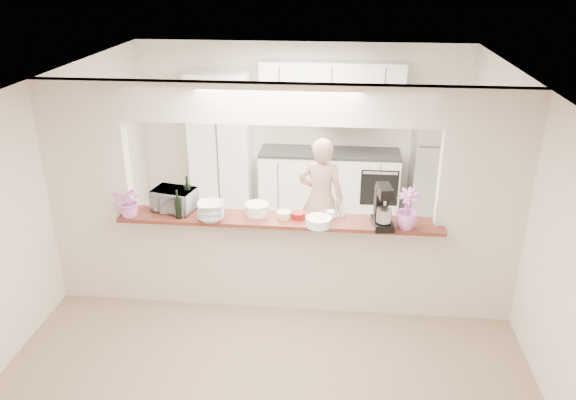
# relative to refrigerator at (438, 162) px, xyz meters

# --- Properties ---
(floor) EXTENTS (6.00, 6.00, 0.00)m
(floor) POSITION_rel_refrigerator_xyz_m (-2.05, -2.65, -0.85)
(floor) COLOR tan
(floor) RESTS_ON ground
(tile_overlay) EXTENTS (5.00, 2.90, 0.01)m
(tile_overlay) POSITION_rel_refrigerator_xyz_m (-2.05, -1.10, -0.84)
(tile_overlay) COLOR beige
(tile_overlay) RESTS_ON floor
(partition) EXTENTS (5.00, 0.15, 2.50)m
(partition) POSITION_rel_refrigerator_xyz_m (-2.05, -2.65, 0.63)
(partition) COLOR beige
(partition) RESTS_ON floor
(bar_counter) EXTENTS (3.40, 0.38, 1.09)m
(bar_counter) POSITION_rel_refrigerator_xyz_m (-2.05, -2.65, -0.27)
(bar_counter) COLOR beige
(bar_counter) RESTS_ON floor
(kitchen_cabinets) EXTENTS (3.15, 0.62, 2.25)m
(kitchen_cabinets) POSITION_rel_refrigerator_xyz_m (-2.24, 0.07, 0.12)
(kitchen_cabinets) COLOR white
(kitchen_cabinets) RESTS_ON floor
(refrigerator) EXTENTS (0.75, 0.70, 1.70)m
(refrigerator) POSITION_rel_refrigerator_xyz_m (0.00, 0.00, 0.00)
(refrigerator) COLOR #A1A1A5
(refrigerator) RESTS_ON floor
(flower_left) EXTENTS (0.37, 0.33, 0.35)m
(flower_left) POSITION_rel_refrigerator_xyz_m (-3.61, -2.80, 0.42)
(flower_left) COLOR #E579CD
(flower_left) RESTS_ON bar_counter
(wine_bottle_a) EXTENTS (0.06, 0.06, 0.31)m
(wine_bottle_a) POSITION_rel_refrigerator_xyz_m (-3.10, -2.80, 0.36)
(wine_bottle_a) COLOR black
(wine_bottle_a) RESTS_ON bar_counter
(wine_bottle_b) EXTENTS (0.08, 0.08, 0.39)m
(wine_bottle_b) POSITION_rel_refrigerator_xyz_m (-3.05, -2.58, 0.39)
(wine_bottle_b) COLOR black
(wine_bottle_b) RESTS_ON bar_counter
(toaster_oven) EXTENTS (0.49, 0.38, 0.24)m
(toaster_oven) POSITION_rel_refrigerator_xyz_m (-3.20, -2.60, 0.36)
(toaster_oven) COLOR #A4A4A9
(toaster_oven) RESTS_ON bar_counter
(serving_bowls) EXTENTS (0.30, 0.30, 0.20)m
(serving_bowls) POSITION_rel_refrigerator_xyz_m (-2.75, -2.82, 0.34)
(serving_bowls) COLOR silver
(serving_bowls) RESTS_ON bar_counter
(plate_stack_a) EXTENTS (0.26, 0.26, 0.12)m
(plate_stack_a) POSITION_rel_refrigerator_xyz_m (-2.30, -2.62, 0.30)
(plate_stack_a) COLOR white
(plate_stack_a) RESTS_ON bar_counter
(plate_stack_b) EXTENTS (0.27, 0.27, 0.09)m
(plate_stack_b) POSITION_rel_refrigerator_xyz_m (-1.63, -2.84, 0.29)
(plate_stack_b) COLOR white
(plate_stack_b) RESTS_ON bar_counter
(red_bowl) EXTENTS (0.14, 0.14, 0.07)m
(red_bowl) POSITION_rel_refrigerator_xyz_m (-1.85, -2.68, 0.27)
(red_bowl) COLOR maroon
(red_bowl) RESTS_ON bar_counter
(tan_bowl) EXTENTS (0.15, 0.15, 0.07)m
(tan_bowl) POSITION_rel_refrigerator_xyz_m (-2.00, -2.68, 0.28)
(tan_bowl) COLOR beige
(tan_bowl) RESTS_ON bar_counter
(utensil_caddy) EXTENTS (0.25, 0.19, 0.21)m
(utensil_caddy) POSITION_rel_refrigerator_xyz_m (-1.48, -2.60, 0.33)
(utensil_caddy) COLOR silver
(utensil_caddy) RESTS_ON bar_counter
(stand_mixer) EXTENTS (0.24, 0.33, 0.45)m
(stand_mixer) POSITION_rel_refrigerator_xyz_m (-0.99, -2.78, 0.44)
(stand_mixer) COLOR black
(stand_mixer) RESTS_ON bar_counter
(flower_right) EXTENTS (0.28, 0.28, 0.42)m
(flower_right) POSITION_rel_refrigerator_xyz_m (-0.75, -2.80, 0.45)
(flower_right) COLOR #CC6EC9
(flower_right) RESTS_ON bar_counter
(person) EXTENTS (0.63, 0.45, 1.60)m
(person) POSITION_rel_refrigerator_xyz_m (-1.66, -1.47, -0.05)
(person) COLOR tan
(person) RESTS_ON floor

